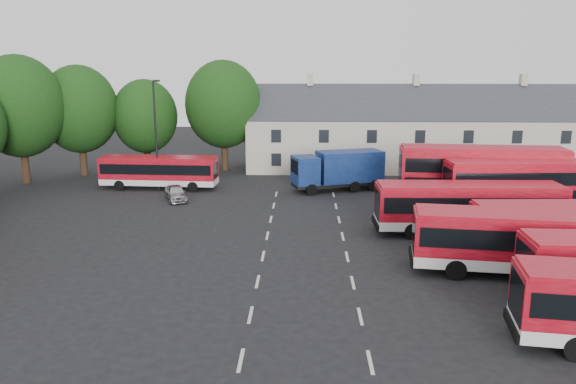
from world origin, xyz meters
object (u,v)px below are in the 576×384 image
(box_truck, at_px, (339,169))
(silver_car, at_px, (176,193))
(bus_dd_south, at_px, (520,187))
(lamppost, at_px, (156,132))

(box_truck, xyz_separation_m, silver_car, (-13.79, -4.10, -1.35))
(bus_dd_south, height_order, box_truck, bus_dd_south)
(silver_car, height_order, lamppost, lamppost)
(silver_car, relative_size, lamppost, 0.38)
(silver_car, bearing_deg, lamppost, 100.49)
(bus_dd_south, distance_m, box_truck, 15.62)
(bus_dd_south, bearing_deg, lamppost, 159.05)
(bus_dd_south, height_order, lamppost, lamppost)
(lamppost, bearing_deg, box_truck, 0.65)
(silver_car, distance_m, lamppost, 6.50)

